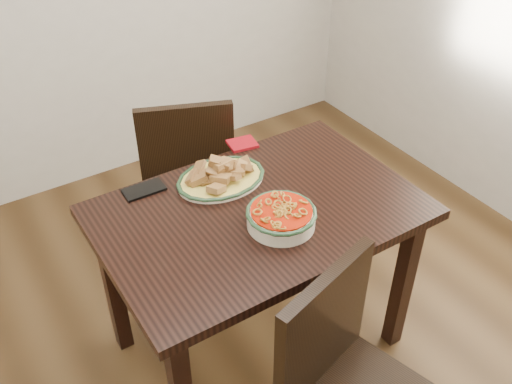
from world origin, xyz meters
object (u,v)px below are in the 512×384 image
smartphone (144,190)px  chair_far (187,168)px  fish_plate (221,172)px  noodle_bowl (281,215)px  chair_near (347,381)px  dining_table (259,230)px

smartphone → chair_far: bearing=47.9°
fish_plate → smartphone: size_ratio=2.25×
fish_plate → noodle_bowl: fish_plate is taller
fish_plate → chair_near: bearing=-92.4°
dining_table → chair_far: bearing=86.1°
chair_near → fish_plate: (0.03, 0.83, 0.30)m
dining_table → noodle_bowl: size_ratio=4.64×
chair_near → noodle_bowl: 0.58m
chair_far → chair_near: bearing=106.7°
fish_plate → smartphone: 0.30m
fish_plate → noodle_bowl: (0.05, -0.34, -0.00)m
noodle_bowl → chair_far: bearing=87.6°
fish_plate → chair_far: bearing=80.5°
noodle_bowl → dining_table: bearing=96.3°
chair_near → noodle_bowl: (0.08, 0.49, 0.29)m
dining_table → chair_near: (-0.07, -0.61, -0.15)m
noodle_bowl → smartphone: 0.55m
fish_plate → smartphone: (-0.28, 0.10, -0.04)m
smartphone → dining_table: bearing=-45.0°
noodle_bowl → smartphone: (-0.32, 0.44, -0.04)m
chair_far → fish_plate: 0.57m
chair_far → smartphone: bearing=68.4°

